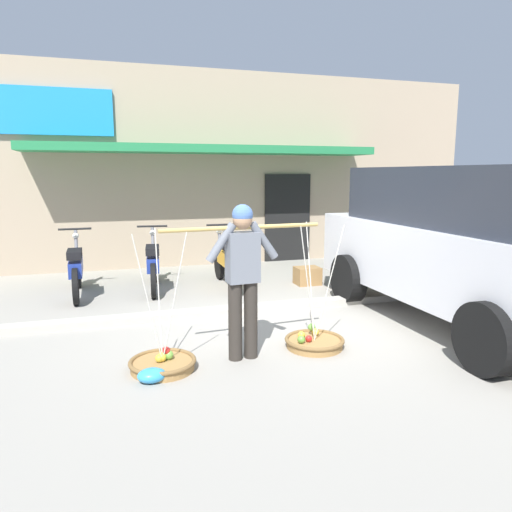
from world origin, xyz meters
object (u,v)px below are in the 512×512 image
object	(u,v)px
motorcycle_nearest_shop	(76,269)
wooden_crate	(307,276)
motorcycle_second_in_row	(153,264)
motorcycle_third_in_row	(227,262)
parked_truck	(470,241)
fruit_basket_left_side	(163,363)
fruit_basket_right_side	(314,341)
plastic_litter_bag	(152,375)
fruit_vendor	(243,271)

from	to	relation	value
motorcycle_nearest_shop	wooden_crate	bearing A→B (deg)	-5.10
motorcycle_nearest_shop	motorcycle_second_in_row	xyz separation A→B (m)	(1.25, 0.05, 0.00)
motorcycle_third_in_row	parked_truck	size ratio (longest dim) A/B	0.38
fruit_basket_left_side	wooden_crate	world-z (taller)	fruit_basket_left_side
fruit_basket_right_side	motorcycle_third_in_row	bearing A→B (deg)	93.87
fruit_basket_right_side	parked_truck	distance (m)	2.53
motorcycle_nearest_shop	plastic_litter_bag	xyz separation A→B (m)	(0.86, -3.77, -0.38)
fruit_vendor	motorcycle_third_in_row	bearing A→B (deg)	78.86
fruit_vendor	parked_truck	xyz separation A→B (m)	(3.17, 0.27, 0.15)
motorcycle_second_in_row	wooden_crate	size ratio (longest dim) A/B	4.13
plastic_litter_bag	parked_truck	bearing A→B (deg)	8.09
fruit_basket_left_side	wooden_crate	size ratio (longest dim) A/B	3.30
fruit_basket_left_side	parked_truck	world-z (taller)	parked_truck
motorcycle_nearest_shop	wooden_crate	distance (m)	4.02
plastic_litter_bag	fruit_vendor	bearing A→B (deg)	17.91
parked_truck	wooden_crate	bearing A→B (deg)	110.73
fruit_basket_right_side	parked_truck	size ratio (longest dim) A/B	0.30
fruit_vendor	motorcycle_nearest_shop	bearing A→B (deg)	118.68
fruit_basket_right_side	motorcycle_second_in_row	distance (m)	3.76
fruit_basket_left_side	plastic_litter_bag	xyz separation A→B (m)	(-0.14, -0.27, -0.00)
fruit_basket_left_side	fruit_basket_right_side	bearing A→B (deg)	4.23
motorcycle_second_in_row	motorcycle_third_in_row	xyz separation A→B (m)	(1.29, -0.13, 0.00)
motorcycle_second_in_row	motorcycle_third_in_row	bearing A→B (deg)	-5.78
parked_truck	fruit_basket_left_side	bearing A→B (deg)	-175.37
fruit_vendor	wooden_crate	xyz separation A→B (m)	(2.11, 3.09, -0.82)
fruit_vendor	motorcycle_third_in_row	size ratio (longest dim) A/B	0.98
fruit_vendor	fruit_basket_right_side	world-z (taller)	fruit_vendor
fruit_basket_left_side	fruit_basket_right_side	size ratio (longest dim) A/B	1.00
motorcycle_nearest_shop	motorcycle_third_in_row	distance (m)	2.55
motorcycle_second_in_row	parked_truck	distance (m)	5.03
fruit_vendor	motorcycle_nearest_shop	world-z (taller)	fruit_vendor
fruit_basket_left_side	motorcycle_nearest_shop	distance (m)	3.67
motorcycle_second_in_row	wooden_crate	distance (m)	2.78
motorcycle_nearest_shop	motorcycle_third_in_row	world-z (taller)	same
fruit_basket_right_side	motorcycle_second_in_row	bearing A→B (deg)	113.84
parked_truck	plastic_litter_bag	world-z (taller)	parked_truck
fruit_vendor	plastic_litter_bag	xyz separation A→B (m)	(-1.02, -0.33, -0.91)
motorcycle_second_in_row	motorcycle_nearest_shop	bearing A→B (deg)	-177.89
fruit_basket_left_side	plastic_litter_bag	world-z (taller)	fruit_basket_left_side
parked_truck	wooden_crate	size ratio (longest dim) A/B	10.94
wooden_crate	fruit_basket_right_side	bearing A→B (deg)	-112.05
fruit_basket_left_side	motorcycle_nearest_shop	bearing A→B (deg)	105.89
plastic_litter_bag	wooden_crate	size ratio (longest dim) A/B	0.64
fruit_basket_left_side	wooden_crate	xyz separation A→B (m)	(2.99, 3.15, 0.09)
fruit_vendor	plastic_litter_bag	distance (m)	1.41
parked_truck	plastic_litter_bag	bearing A→B (deg)	-171.91
parked_truck	wooden_crate	world-z (taller)	parked_truck
motorcycle_second_in_row	fruit_basket_right_side	bearing A→B (deg)	-66.16
fruit_basket_left_side	plastic_litter_bag	distance (m)	0.30
parked_truck	motorcycle_nearest_shop	bearing A→B (deg)	147.86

